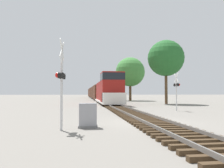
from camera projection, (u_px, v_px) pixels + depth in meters
name	position (u px, v px, depth m)	size (l,w,h in m)	color
ground_plane	(149.00, 122.00, 13.20)	(400.00, 400.00, 0.00)	slate
rail_track_bed	(149.00, 120.00, 13.21)	(2.60, 160.00, 0.31)	#42301E
freight_train	(96.00, 92.00, 65.59)	(3.00, 80.24, 4.59)	maroon
crossing_signal_near	(61.00, 78.00, 10.42)	(0.41, 1.01, 4.33)	silver
crossing_signal_far	(177.00, 87.00, 21.54)	(0.33, 1.00, 3.74)	silver
relay_cabinet	(88.00, 116.00, 11.21)	(0.98, 0.59, 1.25)	slate
tree_far_right	(166.00, 58.00, 35.44)	(5.86, 5.86, 10.36)	brown
tree_mid_background	(130.00, 72.00, 50.42)	(6.73, 6.73, 9.99)	brown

